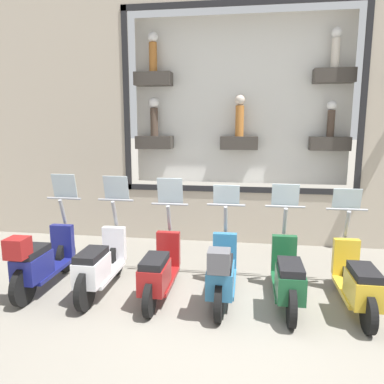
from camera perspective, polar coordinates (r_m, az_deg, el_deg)
ground_plane at (r=5.10m, az=5.48°, el=-19.41°), size 120.00×120.00×0.00m
scooter_yellow_0 at (r=5.68m, az=23.84°, el=-12.36°), size 1.80×0.61×1.57m
scooter_green_1 at (r=5.50m, az=14.37°, el=-12.37°), size 1.80×0.61×1.62m
scooter_teal_2 at (r=5.41m, az=4.53°, el=-12.04°), size 1.80×0.61×1.58m
scooter_red_3 at (r=5.61m, az=-5.01°, el=-11.73°), size 1.79×0.60×1.67m
scooter_white_4 at (r=5.88m, az=-13.87°, el=-10.66°), size 1.81×0.61×1.68m
scooter_navy_5 at (r=6.22m, az=-22.05°, el=-9.58°), size 1.81×0.61×1.70m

